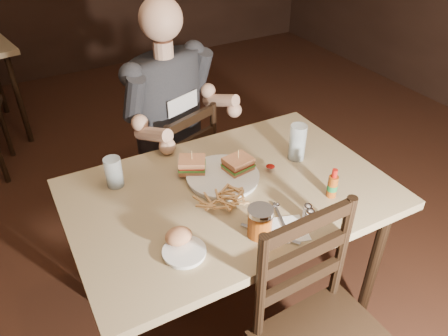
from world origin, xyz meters
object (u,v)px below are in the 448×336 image
dinner_plate (223,177)px  glass_left (114,172)px  main_table (230,205)px  diner (172,96)px  glass_right (297,142)px  chair_far (172,171)px  syrup_dispenser (260,222)px  side_plate (184,253)px  hot_sauce (333,183)px

dinner_plate → glass_left: 0.45m
main_table → diner: size_ratio=1.37×
main_table → glass_right: 0.41m
diner → glass_right: (0.34, -0.59, -0.06)m
chair_far → syrup_dispenser: (-0.05, -0.97, 0.40)m
main_table → glass_left: size_ratio=10.02×
chair_far → side_plate: chair_far is taller
glass_left → side_plate: bearing=-80.1°
diner → dinner_plate: bearing=-112.0°
chair_far → main_table: bearing=68.8°
diner → side_plate: size_ratio=6.47×
glass_left → side_plate: size_ratio=0.88×
glass_left → syrup_dispenser: size_ratio=1.10×
hot_sauce → syrup_dispenser: bearing=-172.7°
syrup_dispenser → side_plate: bearing=171.8°
diner → glass_left: size_ratio=7.33×
chair_far → glass_left: 0.73m
chair_far → syrup_dispenser: bearing=67.2°
side_plate → glass_left: bearing=99.9°
diner → dinner_plate: diner is taller
hot_sauce → side_plate: 0.64m
chair_far → syrup_dispenser: size_ratio=7.31×
glass_left → glass_right: glass_right is taller
chair_far → diner: bearing=90.0°
diner → side_plate: (-0.34, -0.88, -0.13)m
dinner_plate → glass_left: size_ratio=2.31×
main_table → side_plate: bearing=-143.3°
chair_far → side_plate: size_ratio=5.84×
glass_left → syrup_dispenser: glass_left is taller
main_table → diner: 0.69m
hot_sauce → side_plate: bearing=-179.6°
chair_far → diner: size_ratio=0.90×
dinner_plate → side_plate: size_ratio=2.04×
dinner_plate → main_table: bearing=-98.4°
dinner_plate → glass_right: (0.36, -0.02, 0.07)m
main_table → glass_right: (0.37, 0.06, 0.16)m
side_plate → glass_right: bearing=23.1°
main_table → syrup_dispenser: syrup_dispenser is taller
syrup_dispenser → main_table: bearing=83.4°
hot_sauce → diner: bearing=108.8°
main_table → diner: bearing=86.8°
main_table → syrup_dispenser: 0.30m
chair_far → glass_left: size_ratio=6.62×
chair_far → side_plate: 1.04m
glass_right → syrup_dispenser: bearing=-140.8°
main_table → hot_sauce: bearing=-33.9°
syrup_dispenser → side_plate: (-0.27, 0.04, -0.05)m
diner → glass_right: diner is taller
diner → side_plate: diner is taller
syrup_dispenser → hot_sauce: bearing=7.9°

